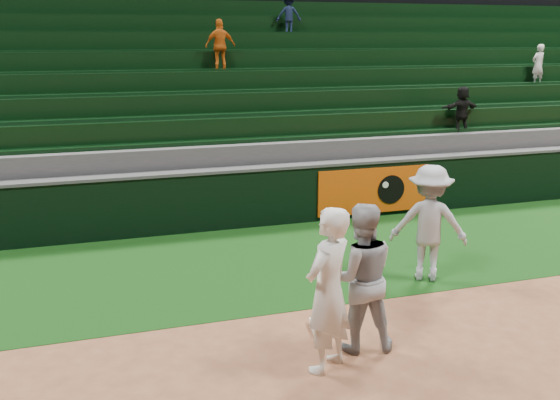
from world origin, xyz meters
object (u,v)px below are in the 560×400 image
object	(u,v)px
first_baseman	(328,290)
base_coach	(429,223)
baserunner	(360,277)
first_base	(325,326)

from	to	relation	value
first_baseman	base_coach	world-z (taller)	first_baseman
baserunner	base_coach	distance (m)	2.71
baserunner	base_coach	bearing A→B (deg)	-128.46
baserunner	first_base	bearing A→B (deg)	-61.93
first_baseman	base_coach	xyz separation A→B (m)	(2.60, 2.16, -0.05)
baserunner	base_coach	size ratio (longest dim) A/B	1.01
first_base	baserunner	bearing A→B (deg)	-72.05
first_baseman	first_base	bearing A→B (deg)	-146.05
first_baseman	base_coach	distance (m)	3.38
first_base	baserunner	world-z (taller)	baserunner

